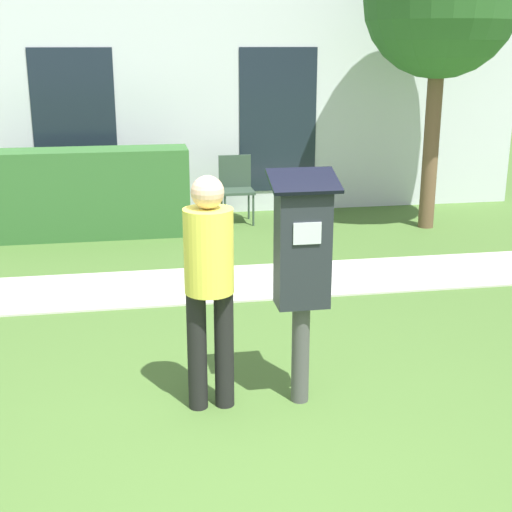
{
  "coord_description": "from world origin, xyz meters",
  "views": [
    {
      "loc": [
        -0.66,
        -3.69,
        2.37
      ],
      "look_at": [
        0.1,
        0.62,
        1.05
      ],
      "focal_mm": 50.0,
      "sensor_mm": 36.0,
      "label": 1
    }
  ],
  "objects_px": {
    "person_standing": "(209,276)",
    "outdoor_chair_middle": "(236,183)",
    "parking_meter": "(302,259)",
    "outdoor_chair_left": "(161,189)"
  },
  "relations": [
    {
      "from": "person_standing",
      "to": "outdoor_chair_middle",
      "type": "distance_m",
      "value": 5.2
    },
    {
      "from": "parking_meter",
      "to": "outdoor_chair_middle",
      "type": "relative_size",
      "value": 1.77
    },
    {
      "from": "parking_meter",
      "to": "person_standing",
      "type": "height_order",
      "value": "parking_meter"
    },
    {
      "from": "outdoor_chair_middle",
      "to": "parking_meter",
      "type": "bearing_deg",
      "value": -89.54
    },
    {
      "from": "outdoor_chair_middle",
      "to": "outdoor_chair_left",
      "type": "bearing_deg",
      "value": -165.62
    },
    {
      "from": "outdoor_chair_left",
      "to": "outdoor_chair_middle",
      "type": "bearing_deg",
      "value": 11.02
    },
    {
      "from": "person_standing",
      "to": "parking_meter",
      "type": "bearing_deg",
      "value": 5.11
    },
    {
      "from": "outdoor_chair_left",
      "to": "person_standing",
      "type": "bearing_deg",
      "value": -88.26
    },
    {
      "from": "person_standing",
      "to": "outdoor_chair_left",
      "type": "relative_size",
      "value": 1.76
    },
    {
      "from": "parking_meter",
      "to": "outdoor_chair_left",
      "type": "bearing_deg",
      "value": 98.09
    }
  ]
}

